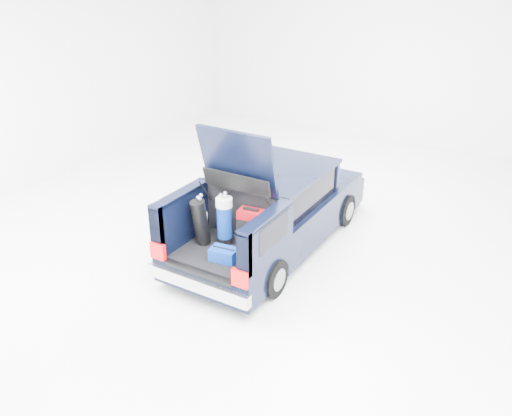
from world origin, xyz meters
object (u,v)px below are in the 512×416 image
Objects in this scene: black_golf_bag at (201,222)px; car at (274,209)px; blue_golf_bag at (224,220)px; blue_duffel at (224,254)px; red_suitcase at (251,228)px.

car is at bearing 89.80° from black_golf_bag.
black_golf_bag is 0.38m from blue_golf_bag.
blue_golf_bag is at bearing -96.10° from car.
blue_duffel is (0.29, -0.46, -0.30)m from blue_golf_bag.
car is 5.29× the size of blue_golf_bag.
black_golf_bag is at bearing -160.74° from red_suitcase.
blue_duffel is at bearing -85.31° from car.
black_golf_bag is 0.69m from blue_duffel.
red_suitcase reaches higher than blue_duffel.
red_suitcase is (0.26, -1.19, 0.23)m from car.
red_suitcase is 1.47× the size of blue_duffel.
car is at bearing 93.33° from red_suitcase.
red_suitcase is at bearing -77.92° from car.
black_golf_bag is at bearing -150.98° from blue_golf_bag.
blue_golf_bag is 0.62m from blue_duffel.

